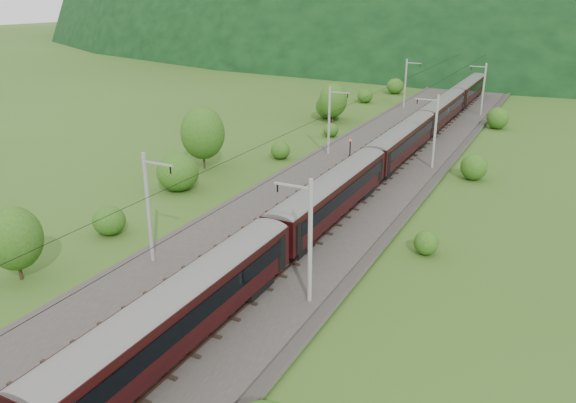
% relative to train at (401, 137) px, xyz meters
% --- Properties ---
extents(ground, '(600.00, 600.00, 0.00)m').
position_rel_train_xyz_m(ground, '(-2.40, -32.50, -3.22)').
color(ground, '#365119').
rests_on(ground, ground).
extents(railbed, '(14.00, 220.00, 0.30)m').
position_rel_train_xyz_m(railbed, '(-2.40, -22.50, -3.07)').
color(railbed, '#38332D').
rests_on(railbed, ground).
extents(track_left, '(2.40, 220.00, 0.27)m').
position_rel_train_xyz_m(track_left, '(-4.80, -22.50, -2.85)').
color(track_left, brown).
rests_on(track_left, railbed).
extents(track_right, '(2.40, 220.00, 0.27)m').
position_rel_train_xyz_m(track_right, '(-0.00, -22.50, -2.85)').
color(track_right, brown).
rests_on(track_right, railbed).
extents(catenary_left, '(2.54, 192.28, 8.00)m').
position_rel_train_xyz_m(catenary_left, '(-8.52, -0.50, 1.28)').
color(catenary_left, gray).
rests_on(catenary_left, railbed).
extents(catenary_right, '(2.54, 192.28, 8.00)m').
position_rel_train_xyz_m(catenary_right, '(3.72, -0.50, 1.28)').
color(catenary_right, gray).
rests_on(catenary_right, railbed).
extents(overhead_wires, '(4.83, 198.00, 0.03)m').
position_rel_train_xyz_m(overhead_wires, '(-2.40, -22.50, 3.88)').
color(overhead_wires, black).
rests_on(overhead_wires, ground).
extents(mountain_main, '(504.00, 360.00, 244.00)m').
position_rel_train_xyz_m(mountain_main, '(-2.40, 227.50, -3.22)').
color(mountain_main, black).
rests_on(mountain_main, ground).
extents(mountain_ridge, '(336.00, 280.00, 132.00)m').
position_rel_train_xyz_m(mountain_ridge, '(-122.40, 267.50, -3.22)').
color(mountain_ridge, black).
rests_on(mountain_ridge, ground).
extents(train, '(2.68, 147.63, 4.64)m').
position_rel_train_xyz_m(train, '(0.00, 0.00, 0.00)').
color(train, black).
rests_on(train, ground).
extents(hazard_post_near, '(0.14, 0.14, 1.29)m').
position_rel_train_xyz_m(hazard_post_near, '(-2.78, 20.70, -2.27)').
color(hazard_post_near, red).
rests_on(hazard_post_near, railbed).
extents(hazard_post_far, '(0.18, 0.18, 1.71)m').
position_rel_train_xyz_m(hazard_post_far, '(-2.25, 10.78, -2.07)').
color(hazard_post_far, red).
rests_on(hazard_post_far, railbed).
extents(signal, '(0.24, 0.24, 2.17)m').
position_rel_train_xyz_m(signal, '(-5.74, -0.80, -1.65)').
color(signal, black).
rests_on(signal, railbed).
extents(vegetation_left, '(13.03, 143.18, 6.93)m').
position_rel_train_xyz_m(vegetation_left, '(-16.80, -9.98, -0.60)').
color(vegetation_left, '#264B14').
rests_on(vegetation_left, ground).
extents(vegetation_right, '(4.57, 101.02, 3.18)m').
position_rel_train_xyz_m(vegetation_right, '(8.09, -26.97, -1.82)').
color(vegetation_right, '#264B14').
rests_on(vegetation_right, ground).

